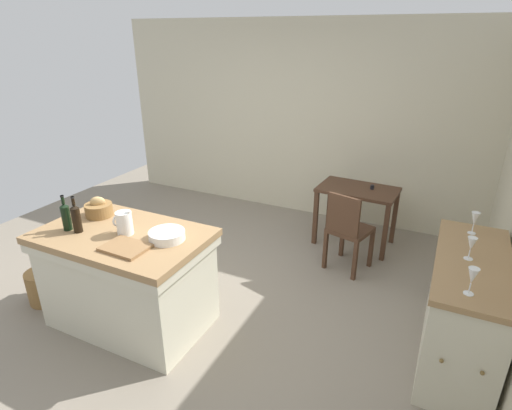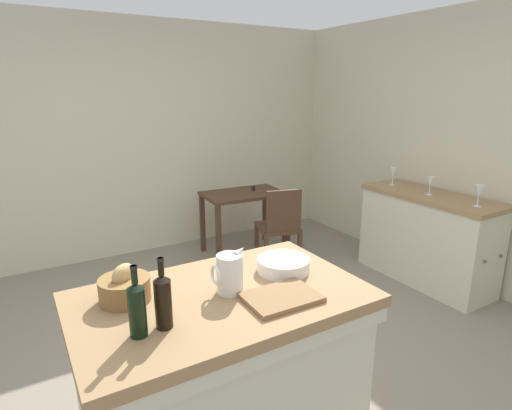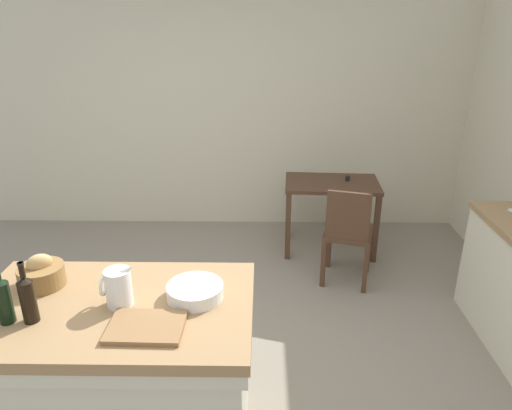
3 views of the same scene
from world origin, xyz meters
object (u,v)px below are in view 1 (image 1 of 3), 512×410
Objects in this scene: pitcher at (124,223)px; wine_bottle_dark at (76,218)px; side_cabinet at (463,310)px; wine_glass_left at (471,244)px; wooden_chair at (348,229)px; wash_bowl at (167,235)px; bread_basket at (99,209)px; wine_glass_middle at (475,219)px; island_table at (128,275)px; writing_desk at (357,197)px; wine_bottle_amber at (66,216)px; wicker_hamper at (45,286)px; wine_glass_far_left at (472,277)px; cutting_board at (125,247)px.

wine_bottle_dark is at bearing -159.90° from pitcher.
wine_glass_left is (-0.04, -0.00, 0.56)m from side_cabinet.
wash_bowl reaches higher than wooden_chair.
wine_glass_middle is at bearing 19.70° from bread_basket.
island_table is 1.51× the size of writing_desk.
wine_glass_left is at bearing 17.18° from wine_bottle_amber.
bread_basket is at bearing -160.30° from wine_glass_middle.
pitcher is 1.32m from wicker_hamper.
wine_glass_middle is (0.02, 0.95, 0.00)m from wine_glass_far_left.
wine_glass_left is 0.55× the size of wicker_hamper.
wicker_hamper is (-0.53, 0.02, -0.86)m from wine_bottle_amber.
island_table is at bearing -131.23° from wooden_chair.
bread_basket reaches higher than side_cabinet.
wash_bowl is 1.21× the size of bread_basket.
bread_basket reaches higher than wicker_hamper.
wine_glass_middle reaches higher than island_table.
side_cabinet is 4.66× the size of wash_bowl.
bread_basket is at bearing 149.91° from cutting_board.
wine_glass_far_left is 0.95m from wine_glass_middle.
wine_glass_middle is (1.11, -0.45, 0.52)m from wooden_chair.
wooden_chair is at bearing 139.86° from wine_glass_left.
wine_bottle_amber reaches higher than wine_glass_left.
wine_bottle_dark is 1.02× the size of wine_bottle_amber.
wash_bowl is (0.37, 0.07, -0.06)m from pitcher.
wine_bottle_dark is at bearing -134.74° from wooden_chair.
wine_glass_far_left is (2.53, 0.31, 0.02)m from pitcher.
cutting_board reaches higher than wicker_hamper.
wine_glass_far_left is 1.00× the size of wine_glass_middle.
pitcher is 0.51m from wine_bottle_amber.
wash_bowl is at bearing 54.08° from cutting_board.
wooden_chair is 2.00m from wash_bowl.
side_cabinet reaches higher than writing_desk.
wine_glass_left reaches higher than wash_bowl.
wine_bottle_dark reaches higher than writing_desk.
wine_glass_left is (1.14, -1.57, 0.40)m from writing_desk.
pitcher is 2.65m from wine_glass_left.
wooden_chair is (0.06, -0.65, -0.11)m from writing_desk.
side_cabinet is 3.25m from wine_bottle_amber.
wine_glass_middle is at bearing 26.19° from pitcher.
wine_bottle_dark reaches higher than wine_bottle_amber.
wine_glass_far_left and wine_glass_middle have the same top height.
wine_bottle_dark is at bearing 174.34° from cutting_board.
wine_bottle_dark is (-1.82, -1.84, 0.53)m from wooden_chair.
cutting_board is at bearing -41.30° from island_table.
wine_bottle_amber reaches higher than wine_glass_far_left.
wine_glass_middle reaches higher than wash_bowl.
writing_desk is 2.99× the size of wine_bottle_dark.
wicker_hamper is at bearing -143.40° from wooden_chair.
wine_glass_far_left is at bearing -52.02° from wooden_chair.
wicker_hamper is at bearing 178.82° from wine_bottle_dark.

